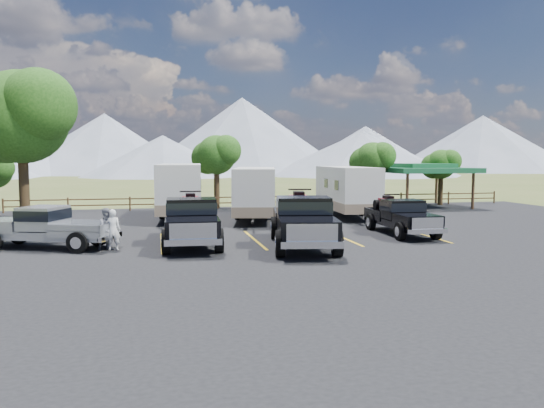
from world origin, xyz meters
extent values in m
plane|color=#465524|center=(0.00, 0.00, 0.00)|extent=(320.00, 320.00, 0.00)
cube|color=black|center=(0.00, 3.00, 0.02)|extent=(44.00, 34.00, 0.04)
cube|color=gold|center=(-6.00, 4.00, 0.04)|extent=(0.12, 5.50, 0.01)
cube|color=gold|center=(-2.00, 4.00, 0.04)|extent=(0.12, 5.50, 0.01)
cube|color=gold|center=(2.00, 4.00, 0.04)|extent=(0.12, 5.50, 0.01)
cube|color=gold|center=(6.00, 4.00, 0.04)|extent=(0.12, 5.50, 0.01)
cylinder|color=#312313|center=(-12.50, 9.00, 2.24)|extent=(0.48, 0.48, 4.48)
sphere|color=#1A4210|center=(-12.50, 9.00, 5.60)|extent=(4.48, 4.48, 4.48)
sphere|color=#1A4210|center=(-11.54, 8.20, 6.08)|extent=(3.52, 3.52, 3.52)
sphere|color=#1A4210|center=(-13.40, 9.70, 5.28)|extent=(3.84, 3.84, 3.84)
cylinder|color=#312313|center=(9.00, 17.00, 1.40)|extent=(0.39, 0.39, 2.80)
sphere|color=#1A4210|center=(9.00, 17.00, 3.50)|extent=(2.52, 2.52, 2.52)
sphere|color=#1A4210|center=(9.54, 16.55, 3.77)|extent=(1.98, 1.98, 1.98)
sphere|color=#1A4210|center=(8.50, 17.40, 3.32)|extent=(2.16, 2.16, 2.16)
cylinder|color=#312313|center=(15.00, 18.00, 1.26)|extent=(0.38, 0.38, 2.52)
sphere|color=#1A4210|center=(15.00, 18.00, 3.15)|extent=(2.24, 2.24, 2.24)
sphere|color=#1A4210|center=(15.48, 17.60, 3.39)|extent=(1.76, 1.76, 1.76)
sphere|color=#1A4210|center=(14.55, 18.35, 2.99)|extent=(1.92, 1.92, 1.92)
cylinder|color=#312313|center=(-2.00, 19.00, 1.54)|extent=(0.41, 0.41, 3.08)
sphere|color=#1A4210|center=(-2.00, 19.00, 3.85)|extent=(2.80, 2.80, 2.80)
sphere|color=#1A4210|center=(-1.40, 18.50, 4.15)|extent=(2.20, 2.20, 2.20)
sphere|color=#1A4210|center=(-2.56, 19.44, 3.65)|extent=(2.40, 2.40, 2.40)
sphere|color=#1A4210|center=(-15.55, 16.62, 3.02)|extent=(1.65, 1.65, 1.65)
cylinder|color=#503522|center=(-16.00, 18.50, 0.50)|extent=(0.12, 0.12, 1.00)
cylinder|color=#503522|center=(-12.00, 18.50, 0.50)|extent=(0.12, 0.12, 1.00)
cylinder|color=#503522|center=(-8.00, 18.50, 0.50)|extent=(0.12, 0.12, 1.00)
cylinder|color=#503522|center=(-4.00, 18.50, 0.50)|extent=(0.12, 0.12, 1.00)
cylinder|color=#503522|center=(0.00, 18.50, 0.50)|extent=(0.12, 0.12, 1.00)
cylinder|color=#503522|center=(4.00, 18.50, 0.50)|extent=(0.12, 0.12, 1.00)
cylinder|color=#503522|center=(8.00, 18.50, 0.50)|extent=(0.12, 0.12, 1.00)
cylinder|color=#503522|center=(12.00, 18.50, 0.50)|extent=(0.12, 0.12, 1.00)
cylinder|color=#503522|center=(16.00, 18.50, 0.50)|extent=(0.12, 0.12, 1.00)
cylinder|color=#503522|center=(20.00, 18.50, 0.50)|extent=(0.12, 0.12, 1.00)
cube|color=#503522|center=(2.00, 18.50, 0.45)|extent=(36.00, 0.06, 0.08)
cube|color=#503522|center=(2.00, 18.50, 0.85)|extent=(36.00, 0.06, 0.08)
cylinder|color=#503522|center=(10.50, 14.50, 1.30)|extent=(0.20, 0.20, 2.60)
cylinder|color=#503522|center=(10.50, 19.50, 1.30)|extent=(0.20, 0.20, 2.60)
cylinder|color=#503522|center=(15.50, 14.50, 1.30)|extent=(0.20, 0.20, 2.60)
cylinder|color=#503522|center=(15.50, 19.50, 1.30)|extent=(0.20, 0.20, 2.60)
cube|color=#1A5C35|center=(13.00, 17.00, 2.75)|extent=(6.20, 6.20, 0.35)
cube|color=#1A5C35|center=(13.00, 17.00, 3.05)|extent=(3.50, 3.50, 0.35)
cone|color=slate|center=(-18.00, 112.00, 7.00)|extent=(44.00, 44.00, 14.00)
cone|color=slate|center=(14.00, 108.00, 9.00)|extent=(52.00, 52.00, 18.00)
cone|color=slate|center=(48.00, 114.00, 6.00)|extent=(40.00, 40.00, 12.00)
cone|color=slate|center=(80.00, 110.00, 7.50)|extent=(50.00, 50.00, 15.00)
cone|color=slate|center=(-5.00, 87.00, 4.00)|extent=(32.00, 32.00, 8.00)
cone|color=slate|center=(35.00, 84.00, 4.50)|extent=(40.00, 40.00, 9.00)
cube|color=black|center=(-4.80, 3.25, 0.70)|extent=(2.19, 6.06, 0.38)
cube|color=black|center=(-4.88, 1.24, 1.09)|extent=(2.10, 1.97, 0.52)
cube|color=black|center=(-4.80, 3.12, 1.46)|extent=(2.04, 1.72, 1.05)
cube|color=black|center=(-4.80, 3.12, 1.61)|extent=(2.09, 1.79, 0.47)
cube|color=black|center=(-4.71, 5.14, 0.99)|extent=(2.12, 2.60, 0.58)
cube|color=silver|center=(-4.93, 0.17, 1.04)|extent=(1.68, 0.16, 0.58)
cube|color=silver|center=(-4.93, 0.10, 0.64)|extent=(2.06, 0.28, 0.23)
cube|color=silver|center=(-4.66, 6.39, 0.64)|extent=(2.06, 0.26, 0.23)
cylinder|color=black|center=(-5.87, 1.22, 0.51)|extent=(0.36, 0.96, 0.94)
cylinder|color=black|center=(-3.90, 1.13, 0.51)|extent=(0.36, 0.96, 0.94)
cylinder|color=black|center=(-5.69, 5.37, 0.51)|extent=(0.36, 0.96, 0.94)
cylinder|color=black|center=(-3.72, 5.28, 0.51)|extent=(0.36, 0.96, 0.94)
cube|color=maroon|center=(-4.71, 5.14, 1.70)|extent=(0.79, 1.39, 0.37)
cube|color=black|center=(-4.71, 5.14, 1.96)|extent=(0.45, 0.80, 0.19)
cube|color=maroon|center=(-4.74, 4.56, 1.80)|extent=(0.85, 0.40, 0.23)
cylinder|color=black|center=(-4.73, 4.66, 2.17)|extent=(0.95, 0.10, 0.06)
cylinder|color=black|center=(-5.21, 4.58, 1.49)|extent=(0.30, 0.60, 0.59)
cylinder|color=black|center=(-4.27, 4.54, 1.49)|extent=(0.30, 0.60, 0.59)
cylinder|color=black|center=(-5.16, 5.73, 1.49)|extent=(0.30, 0.60, 0.59)
cylinder|color=black|center=(-4.22, 5.69, 1.49)|extent=(0.30, 0.60, 0.59)
cube|color=black|center=(-0.43, 1.72, 0.74)|extent=(3.11, 6.57, 0.40)
cube|color=black|center=(-0.80, -0.37, 1.15)|extent=(2.44, 2.33, 0.55)
cube|color=black|center=(-0.45, 1.59, 1.53)|extent=(2.35, 2.06, 1.11)
cube|color=black|center=(-0.45, 1.59, 1.70)|extent=(2.41, 2.14, 0.50)
cube|color=black|center=(-0.08, 3.68, 1.04)|extent=(2.56, 2.99, 0.61)
cube|color=silver|center=(-1.00, -1.48, 1.09)|extent=(1.76, 0.40, 0.61)
cube|color=silver|center=(-1.01, -1.55, 0.67)|extent=(2.17, 0.58, 0.24)
cube|color=silver|center=(0.15, 4.99, 0.67)|extent=(2.17, 0.55, 0.24)
cylinder|color=black|center=(-1.84, -0.25, 0.54)|extent=(0.50, 1.04, 1.00)
cylinder|color=black|center=(0.21, -0.62, 0.54)|extent=(0.50, 1.04, 1.00)
cylinder|color=black|center=(-1.07, 4.06, 0.54)|extent=(0.50, 1.04, 1.00)
cylinder|color=black|center=(0.98, 3.70, 0.54)|extent=(0.50, 1.04, 1.00)
cube|color=maroon|center=(-0.08, 3.68, 1.79)|extent=(1.01, 1.55, 0.39)
cube|color=black|center=(-0.08, 3.68, 2.06)|extent=(0.58, 0.89, 0.20)
cube|color=maroon|center=(-0.19, 3.08, 1.90)|extent=(0.94, 0.54, 0.24)
cylinder|color=black|center=(-0.17, 3.19, 2.29)|extent=(0.99, 0.24, 0.07)
cylinder|color=black|center=(-0.68, 3.17, 1.57)|extent=(0.39, 0.66, 0.62)
cylinder|color=black|center=(0.30, 3.00, 1.57)|extent=(0.39, 0.66, 0.62)
cylinder|color=black|center=(-0.46, 4.37, 1.57)|extent=(0.39, 0.66, 0.62)
cylinder|color=black|center=(0.52, 4.19, 1.57)|extent=(0.39, 0.66, 0.62)
cube|color=black|center=(5.05, 4.16, 0.60)|extent=(1.80, 5.13, 0.32)
cube|color=black|center=(4.99, 2.45, 0.93)|extent=(1.76, 1.66, 0.45)
cube|color=black|center=(5.05, 4.05, 1.24)|extent=(1.72, 1.44, 0.89)
cube|color=black|center=(5.05, 4.05, 1.38)|extent=(1.76, 1.50, 0.40)
cube|color=black|center=(5.10, 5.76, 0.85)|extent=(1.78, 2.19, 0.49)
cube|color=silver|center=(4.97, 1.54, 0.89)|extent=(1.43, 0.12, 0.49)
cube|color=silver|center=(4.96, 1.48, 0.55)|extent=(1.75, 0.22, 0.20)
cube|color=silver|center=(5.13, 6.83, 0.55)|extent=(1.75, 0.20, 0.20)
cylinder|color=black|center=(4.15, 2.42, 0.44)|extent=(0.29, 0.81, 0.80)
cylinder|color=black|center=(5.83, 2.37, 0.44)|extent=(0.29, 0.81, 0.80)
cylinder|color=black|center=(4.27, 5.95, 0.44)|extent=(0.29, 0.81, 0.80)
cylinder|color=black|center=(5.94, 5.90, 0.44)|extent=(0.29, 0.81, 0.80)
cube|color=maroon|center=(5.10, 5.76, 1.45)|extent=(0.66, 1.18, 0.31)
cube|color=black|center=(5.10, 5.76, 1.67)|extent=(0.38, 0.68, 0.16)
cube|color=maroon|center=(5.08, 5.27, 1.54)|extent=(0.72, 0.33, 0.20)
cylinder|color=black|center=(5.09, 5.36, 1.85)|extent=(0.80, 0.08, 0.05)
cylinder|color=black|center=(4.68, 5.28, 1.27)|extent=(0.25, 0.51, 0.50)
cylinder|color=black|center=(5.48, 5.26, 1.27)|extent=(0.25, 0.51, 0.50)
cylinder|color=black|center=(4.71, 6.27, 1.27)|extent=(0.25, 0.51, 0.50)
cylinder|color=black|center=(5.52, 6.24, 1.27)|extent=(0.25, 0.51, 0.50)
cube|color=silver|center=(-4.84, 12.79, 1.93)|extent=(2.95, 7.61, 2.68)
cube|color=#7B6955|center=(-4.84, 12.79, 0.88)|extent=(2.97, 7.65, 0.60)
cube|color=black|center=(-6.18, 11.02, 2.20)|extent=(0.09, 0.89, 0.60)
cube|color=black|center=(-3.78, 10.84, 2.20)|extent=(0.09, 0.89, 0.60)
cylinder|color=black|center=(-5.94, 13.17, 0.39)|extent=(0.30, 0.71, 0.70)
cylinder|color=black|center=(-3.70, 13.00, 0.39)|extent=(0.30, 0.71, 0.70)
cube|color=black|center=(-5.19, 8.18, 0.54)|extent=(0.26, 1.79, 0.10)
cube|color=silver|center=(-0.66, 11.23, 1.80)|extent=(3.62, 7.27, 2.51)
cube|color=#7B6955|center=(-0.66, 11.23, 0.83)|extent=(3.65, 7.31, 0.56)
cube|color=black|center=(-2.12, 9.76, 2.05)|extent=(0.19, 0.82, 0.56)
cube|color=black|center=(0.09, 9.29, 2.05)|extent=(0.19, 0.82, 0.56)
cylinder|color=black|center=(-1.62, 11.72, 0.36)|extent=(0.36, 0.68, 0.65)
cylinder|color=black|center=(0.43, 11.28, 0.36)|extent=(0.36, 0.68, 0.65)
cube|color=black|center=(-1.55, 7.00, 0.50)|extent=(0.45, 1.66, 0.09)
cube|color=silver|center=(5.15, 11.80, 1.82)|extent=(2.73, 7.17, 2.53)
cube|color=#7B6955|center=(5.15, 11.80, 0.84)|extent=(2.76, 7.20, 0.56)
cube|color=black|center=(3.90, 10.13, 2.07)|extent=(0.08, 0.84, 0.56)
cube|color=black|center=(6.16, 9.97, 2.07)|extent=(0.08, 0.84, 0.56)
cylinder|color=black|center=(4.12, 12.16, 0.37)|extent=(0.28, 0.67, 0.66)
cylinder|color=black|center=(6.23, 12.01, 0.37)|extent=(0.28, 0.67, 0.66)
cube|color=black|center=(4.85, 7.46, 0.51)|extent=(0.23, 1.69, 0.09)
cube|color=#9A9DA3|center=(-10.51, 3.63, 0.61)|extent=(5.41, 3.40, 0.33)
cube|color=#9A9DA3|center=(-12.13, 4.25, 0.94)|extent=(2.14, 2.20, 0.45)
cube|color=#9A9DA3|center=(-10.61, 3.67, 1.26)|extent=(1.93, 2.09, 0.90)
cube|color=black|center=(-10.61, 3.67, 1.40)|extent=(1.99, 2.15, 0.41)
cube|color=#9A9DA3|center=(-8.99, 3.05, 0.86)|extent=(2.65, 2.40, 0.50)
cube|color=silver|center=(-7.98, 2.66, 0.56)|extent=(0.77, 1.71, 0.20)
cylinder|color=black|center=(-11.87, 5.07, 0.45)|extent=(0.86, 0.55, 0.81)
cylinder|color=black|center=(-8.53, 3.78, 0.45)|extent=(0.86, 0.55, 0.81)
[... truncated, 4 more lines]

